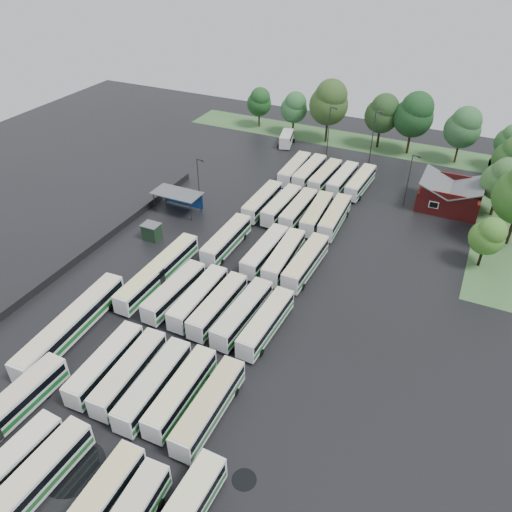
% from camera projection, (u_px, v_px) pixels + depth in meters
% --- Properties ---
extents(ground, '(160.00, 160.00, 0.00)m').
position_uv_depth(ground, '(201.00, 317.00, 62.95)').
color(ground, black).
rests_on(ground, ground).
extents(brick_building, '(10.07, 8.60, 5.39)m').
position_uv_depth(brick_building, '(449.00, 198.00, 85.13)').
color(brick_building, maroon).
rests_on(brick_building, ground).
extents(wash_shed, '(8.20, 4.20, 3.58)m').
position_uv_depth(wash_shed, '(178.00, 195.00, 83.61)').
color(wash_shed, '#2D2D30').
rests_on(wash_shed, ground).
extents(utility_hut, '(2.70, 2.20, 2.62)m').
position_uv_depth(utility_hut, '(152.00, 231.00, 77.23)').
color(utility_hut, black).
rests_on(utility_hut, ground).
extents(grass_strip_north, '(80.00, 10.00, 0.01)m').
position_uv_depth(grass_strip_north, '(358.00, 142.00, 110.26)').
color(grass_strip_north, '#396130').
rests_on(grass_strip_north, ground).
extents(grass_strip_east, '(10.00, 50.00, 0.01)m').
position_uv_depth(grass_strip_east, '(510.00, 220.00, 82.70)').
color(grass_strip_east, '#396130').
rests_on(grass_strip_east, ground).
extents(west_fence, '(0.10, 50.00, 1.20)m').
position_uv_depth(west_fence, '(102.00, 241.00, 76.35)').
color(west_fence, '#2D2D30').
rests_on(west_fence, ground).
extents(bus_r0c0, '(2.92, 11.21, 3.09)m').
position_uv_depth(bus_r0c0, '(7.00, 468.00, 44.12)').
color(bus_r0c0, white).
rests_on(bus_r0c0, ground).
extents(bus_r0c1, '(2.90, 11.69, 3.23)m').
position_uv_depth(bus_r0c1, '(36.00, 480.00, 43.17)').
color(bus_r0c1, white).
rests_on(bus_r0c1, ground).
extents(bus_r0c3, '(2.73, 11.64, 3.23)m').
position_uv_depth(bus_r0c3, '(94.00, 510.00, 40.98)').
color(bus_r0c3, white).
rests_on(bus_r0c3, ground).
extents(bus_r1c0, '(2.73, 11.20, 3.10)m').
position_uv_depth(bus_r1c0, '(105.00, 363.00, 54.29)').
color(bus_r1c0, white).
rests_on(bus_r1c0, ground).
extents(bus_r1c1, '(2.91, 11.37, 3.14)m').
position_uv_depth(bus_r1c1, '(130.00, 372.00, 53.22)').
color(bus_r1c1, white).
rests_on(bus_r1c1, ground).
extents(bus_r1c2, '(2.80, 11.54, 3.19)m').
position_uv_depth(bus_r1c2, '(154.00, 384.00, 51.83)').
color(bus_r1c2, white).
rests_on(bus_r1c2, ground).
extents(bus_r1c3, '(2.59, 11.15, 3.09)m').
position_uv_depth(bus_r1c3, '(181.00, 392.00, 51.13)').
color(bus_r1c3, white).
rests_on(bus_r1c3, ground).
extents(bus_r1c4, '(2.57, 11.45, 3.18)m').
position_uv_depth(bus_r1c4, '(209.00, 406.00, 49.57)').
color(bus_r1c4, white).
rests_on(bus_r1c4, ground).
extents(bus_r2c0, '(2.87, 11.26, 3.11)m').
position_uv_depth(bus_r2c0, '(174.00, 291.00, 64.52)').
color(bus_r2c0, white).
rests_on(bus_r2c0, ground).
extents(bus_r2c1, '(2.42, 11.29, 3.14)m').
position_uv_depth(bus_r2c1, '(198.00, 298.00, 63.45)').
color(bus_r2c1, white).
rests_on(bus_r2c1, ground).
extents(bus_r2c2, '(2.67, 11.27, 3.12)m').
position_uv_depth(bus_r2c2, '(218.00, 305.00, 62.22)').
color(bus_r2c2, white).
rests_on(bus_r2c2, ground).
extents(bus_r2c3, '(2.95, 11.64, 3.21)m').
position_uv_depth(bus_r2c3, '(243.00, 313.00, 60.97)').
color(bus_r2c3, white).
rests_on(bus_r2c3, ground).
extents(bus_r2c4, '(2.74, 11.23, 3.11)m').
position_uv_depth(bus_r2c4, '(266.00, 323.00, 59.66)').
color(bus_r2c4, white).
rests_on(bus_r2c4, ground).
extents(bus_r3c0, '(2.49, 11.67, 3.25)m').
position_uv_depth(bus_r3c0, '(227.00, 240.00, 74.44)').
color(bus_r3c0, white).
rests_on(bus_r3c0, ground).
extents(bus_r3c2, '(2.62, 11.49, 3.19)m').
position_uv_depth(bus_r3c2, '(265.00, 251.00, 72.04)').
color(bus_r3c2, white).
rests_on(bus_r3c2, ground).
extents(bus_r3c3, '(2.91, 11.67, 3.22)m').
position_uv_depth(bus_r3c3, '(284.00, 257.00, 70.87)').
color(bus_r3c3, white).
rests_on(bus_r3c3, ground).
extents(bus_r3c4, '(2.82, 11.79, 3.26)m').
position_uv_depth(bus_r3c4, '(306.00, 262.00, 69.73)').
color(bus_r3c4, white).
rests_on(bus_r3c4, ground).
extents(bus_r4c0, '(2.45, 11.33, 3.15)m').
position_uv_depth(bus_r4c0, '(262.00, 201.00, 84.34)').
color(bus_r4c0, white).
rests_on(bus_r4c0, ground).
extents(bus_r4c1, '(2.76, 11.33, 3.13)m').
position_uv_depth(bus_r4c1, '(281.00, 205.00, 83.25)').
color(bus_r4c1, white).
rests_on(bus_r4c1, ground).
extents(bus_r4c2, '(2.52, 11.24, 3.12)m').
position_uv_depth(bus_r4c2, '(299.00, 209.00, 82.14)').
color(bus_r4c2, white).
rests_on(bus_r4c2, ground).
extents(bus_r4c3, '(2.98, 11.45, 3.16)m').
position_uv_depth(bus_r4c3, '(317.00, 214.00, 80.93)').
color(bus_r4c3, white).
rests_on(bus_r4c3, ground).
extents(bus_r4c4, '(2.82, 11.54, 3.19)m').
position_uv_depth(bus_r4c4, '(335.00, 217.00, 80.08)').
color(bus_r4c4, white).
rests_on(bus_r4c4, ground).
extents(bus_r5c0, '(2.65, 11.57, 3.21)m').
position_uv_depth(bus_r5c0, '(294.00, 169.00, 94.67)').
color(bus_r5c0, white).
rests_on(bus_r5c0, ground).
extents(bus_r5c1, '(2.73, 11.54, 3.20)m').
position_uv_depth(bus_r5c1, '(309.00, 172.00, 93.76)').
color(bus_r5c1, white).
rests_on(bus_r5c1, ground).
extents(bus_r5c2, '(2.94, 11.33, 3.12)m').
position_uv_depth(bus_r5c2, '(325.00, 176.00, 92.27)').
color(bus_r5c2, white).
rests_on(bus_r5c2, ground).
extents(bus_r5c3, '(2.80, 11.18, 3.09)m').
position_uv_depth(bus_r5c3, '(342.00, 179.00, 91.32)').
color(bus_r5c3, white).
rests_on(bus_r5c3, ground).
extents(bus_r5c4, '(2.87, 11.24, 3.10)m').
position_uv_depth(bus_r5c4, '(360.00, 182.00, 90.32)').
color(bus_r5c4, white).
rests_on(bus_r5c4, ground).
extents(artic_bus_west_b, '(2.48, 16.66, 3.09)m').
position_uv_depth(artic_bus_west_b, '(159.00, 272.00, 68.04)').
color(artic_bus_west_b, white).
rests_on(artic_bus_west_b, ground).
extents(artic_bus_west_c, '(3.31, 17.65, 3.26)m').
position_uv_depth(artic_bus_west_c, '(72.00, 324.00, 59.24)').
color(artic_bus_west_c, white).
rests_on(artic_bus_west_c, ground).
extents(minibus, '(3.68, 6.55, 2.70)m').
position_uv_depth(minibus, '(286.00, 138.00, 108.07)').
color(minibus, silver).
rests_on(minibus, ground).
extents(tree_north_0, '(5.63, 5.63, 9.32)m').
position_uv_depth(tree_north_0, '(260.00, 101.00, 114.63)').
color(tree_north_0, '#35251B').
rests_on(tree_north_0, ground).
extents(tree_north_1, '(5.94, 5.94, 9.84)m').
position_uv_depth(tree_north_1, '(294.00, 107.00, 110.38)').
color(tree_north_1, '#392A1B').
rests_on(tree_north_1, ground).
extents(tree_north_2, '(8.30, 8.30, 13.75)m').
position_uv_depth(tree_north_2, '(329.00, 102.00, 105.37)').
color(tree_north_2, black).
rests_on(tree_north_2, ground).
extents(tree_north_3, '(7.08, 7.08, 11.73)m').
position_uv_depth(tree_north_3, '(383.00, 113.00, 103.49)').
color(tree_north_3, black).
rests_on(tree_north_3, ground).
extents(tree_north_4, '(7.93, 7.93, 13.14)m').
position_uv_depth(tree_north_4, '(415.00, 114.00, 100.26)').
color(tree_north_4, '#312011').
rests_on(tree_north_4, ground).
extents(tree_north_5, '(7.03, 7.03, 11.64)m').
position_uv_depth(tree_north_5, '(464.00, 127.00, 97.12)').
color(tree_north_5, '#392614').
rests_on(tree_north_5, ground).
extents(tree_north_6, '(5.59, 5.59, 9.26)m').
position_uv_depth(tree_north_6, '(511.00, 140.00, 95.43)').
color(tree_north_6, black).
rests_on(tree_north_6, ground).
extents(tree_east_0, '(4.89, 4.89, 8.09)m').
position_uv_depth(tree_east_0, '(489.00, 236.00, 69.04)').
color(tree_east_0, black).
rests_on(tree_east_0, ground).
extents(tree_east_2, '(6.30, 6.30, 10.44)m').
position_uv_depth(tree_east_2, '(503.00, 179.00, 80.11)').
color(tree_east_2, '#2E2315').
rests_on(tree_east_2, ground).
extents(lamp_post_ne, '(1.46, 0.28, 9.45)m').
position_uv_depth(lamp_post_ne, '(410.00, 177.00, 83.43)').
color(lamp_post_ne, '#2D2D30').
rests_on(lamp_post_ne, ground).
extents(lamp_post_nw, '(1.42, 0.28, 9.22)m').
position_uv_depth(lamp_post_nw, '(199.00, 180.00, 82.72)').
color(lamp_post_nw, '#2D2D30').
rests_on(lamp_post_nw, ground).
extents(lamp_post_back_w, '(1.57, 0.31, 10.21)m').
position_uv_depth(lamp_post_back_w, '(329.00, 128.00, 100.96)').
color(lamp_post_back_w, '#2D2D30').
rests_on(lamp_post_back_w, ground).
extents(lamp_post_back_e, '(1.65, 0.32, 10.70)m').
position_uv_depth(lamp_post_back_e, '(374.00, 134.00, 97.68)').
color(lamp_post_back_e, '#2D2D30').
rests_on(lamp_post_back_e, ground).
extents(puddle_0, '(6.04, 6.04, 0.01)m').
position_uv_depth(puddle_0, '(73.00, 468.00, 46.02)').
color(puddle_0, black).
rests_on(puddle_0, ground).
extents(puddle_1, '(3.24, 3.24, 0.01)m').
position_uv_depth(puddle_1, '(135.00, 487.00, 44.45)').
color(puddle_1, black).
rests_on(puddle_1, ground).
extents(puddle_2, '(6.20, 6.20, 0.01)m').
position_uv_depth(puddle_2, '(142.00, 291.00, 67.24)').
color(puddle_2, black).
rests_on(puddle_2, ground).
extents(puddle_3, '(4.36, 4.36, 0.01)m').
position_uv_depth(puddle_3, '(238.00, 342.00, 59.31)').
color(puddle_3, black).
rests_on(puddle_3, ground).
extents(puddle_4, '(2.30, 2.30, 0.01)m').
position_uv_depth(puddle_4, '(244.00, 480.00, 45.05)').
color(puddle_4, black).
rests_on(puddle_4, ground).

